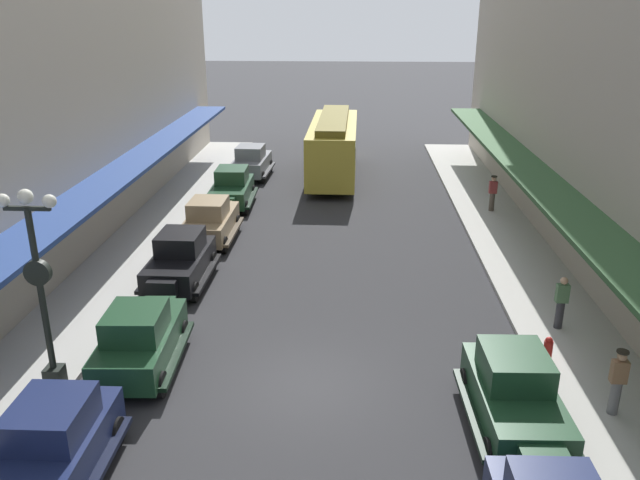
% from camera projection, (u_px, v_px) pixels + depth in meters
% --- Properties ---
extents(ground_plane, '(200.00, 200.00, 0.00)m').
position_uv_depth(ground_plane, '(308.00, 385.00, 16.54)').
color(ground_plane, '#2D2D30').
extents(sidewalk_left, '(3.00, 60.00, 0.15)m').
position_uv_depth(sidewalk_left, '(24.00, 375.00, 16.88)').
color(sidewalk_left, '#B7B5AD').
rests_on(sidewalk_left, ground).
extents(sidewalk_right, '(3.00, 60.00, 0.15)m').
position_uv_depth(sidewalk_right, '(604.00, 392.00, 16.14)').
color(sidewalk_right, '#B7B5AD').
rests_on(sidewalk_right, ground).
extents(parked_car_0, '(2.18, 4.27, 1.84)m').
position_uv_depth(parked_car_0, '(180.00, 259.00, 22.25)').
color(parked_car_0, black).
rests_on(parked_car_0, ground).
extents(parked_car_1, '(2.24, 4.30, 1.84)m').
position_uv_depth(parked_car_1, '(515.00, 392.00, 14.60)').
color(parked_car_1, '#193D23').
rests_on(parked_car_1, ground).
extents(parked_car_2, '(2.18, 4.28, 1.84)m').
position_uv_depth(parked_car_2, '(50.00, 448.00, 12.76)').
color(parked_car_2, '#19234C').
rests_on(parked_car_2, ground).
extents(parked_car_3, '(2.30, 4.32, 1.84)m').
position_uv_depth(parked_car_3, '(140.00, 337.00, 17.01)').
color(parked_car_3, '#193D23').
rests_on(parked_car_3, ground).
extents(parked_car_4, '(2.24, 4.30, 1.84)m').
position_uv_depth(parked_car_4, '(232.00, 187.00, 30.95)').
color(parked_car_4, '#193D23').
rests_on(parked_car_4, ground).
extents(parked_car_5, '(2.28, 4.31, 1.84)m').
position_uv_depth(parked_car_5, '(252.00, 161.00, 36.17)').
color(parked_car_5, slate).
rests_on(parked_car_5, ground).
extents(parked_car_6, '(2.16, 4.27, 1.84)m').
position_uv_depth(parked_car_6, '(210.00, 219.00, 26.31)').
color(parked_car_6, '#997F5B').
rests_on(parked_car_6, ground).
extents(streetcar, '(2.61, 9.62, 3.46)m').
position_uv_depth(streetcar, '(333.00, 145.00, 35.66)').
color(streetcar, gold).
rests_on(streetcar, ground).
extents(lamp_post_with_clock, '(1.42, 0.44, 5.16)m').
position_uv_depth(lamp_post_with_clock, '(39.00, 283.00, 15.34)').
color(lamp_post_with_clock, black).
rests_on(lamp_post_with_clock, sidewalk_left).
extents(fire_hydrant, '(0.24, 0.24, 0.82)m').
position_uv_depth(fire_hydrant, '(548.00, 351.00, 17.09)').
color(fire_hydrant, '#B21E19').
rests_on(fire_hydrant, sidewalk_right).
extents(pedestrian_1, '(0.36, 0.28, 1.67)m').
position_uv_depth(pedestrian_1, '(617.00, 381.00, 14.88)').
color(pedestrian_1, slate).
rests_on(pedestrian_1, sidewalk_right).
extents(pedestrian_2, '(0.36, 0.28, 1.67)m').
position_uv_depth(pedestrian_2, '(493.00, 193.00, 29.75)').
color(pedestrian_2, '#4C4238').
rests_on(pedestrian_2, sidewalk_right).
extents(pedestrian_3, '(0.36, 0.24, 1.64)m').
position_uv_depth(pedestrian_3, '(561.00, 302.00, 18.89)').
color(pedestrian_3, '#2D2D33').
rests_on(pedestrian_3, sidewalk_right).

